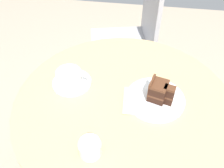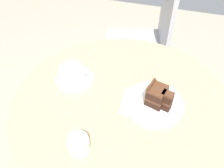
{
  "view_description": "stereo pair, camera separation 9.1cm",
  "coord_description": "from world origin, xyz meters",
  "px_view_note": "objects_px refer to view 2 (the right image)",
  "views": [
    {
      "loc": [
        0.05,
        -0.6,
        1.36
      ],
      "look_at": [
        -0.05,
        0.04,
        0.72
      ],
      "focal_mm": 38.0,
      "sensor_mm": 36.0,
      "label": 1
    },
    {
      "loc": [
        0.13,
        -0.58,
        1.36
      ],
      "look_at": [
        -0.05,
        0.04,
        0.72
      ],
      "focal_mm": 38.0,
      "sensor_mm": 36.0,
      "label": 2
    }
  ],
  "objects_px": {
    "coffee_cup": "(72,73)",
    "teaspoon": "(74,87)",
    "fork": "(141,105)",
    "cake_plate": "(154,103)",
    "cafe_chair": "(149,35)",
    "napkin": "(142,105)",
    "sugar_pot": "(78,143)",
    "cake_slice": "(158,96)",
    "saucer": "(75,79)"
  },
  "relations": [
    {
      "from": "teaspoon",
      "to": "cake_slice",
      "type": "height_order",
      "value": "cake_slice"
    },
    {
      "from": "cake_plate",
      "to": "cake_slice",
      "type": "distance_m",
      "value": 0.05
    },
    {
      "from": "teaspoon",
      "to": "fork",
      "type": "relative_size",
      "value": 0.65
    },
    {
      "from": "cake_slice",
      "to": "fork",
      "type": "distance_m",
      "value": 0.07
    },
    {
      "from": "coffee_cup",
      "to": "cake_slice",
      "type": "distance_m",
      "value": 0.35
    },
    {
      "from": "coffee_cup",
      "to": "fork",
      "type": "xyz_separation_m",
      "value": [
        0.3,
        -0.06,
        -0.02
      ]
    },
    {
      "from": "cake_plate",
      "to": "napkin",
      "type": "bearing_deg",
      "value": -153.45
    },
    {
      "from": "teaspoon",
      "to": "cafe_chair",
      "type": "relative_size",
      "value": 0.09
    },
    {
      "from": "coffee_cup",
      "to": "cake_slice",
      "type": "xyz_separation_m",
      "value": [
        0.35,
        -0.04,
        0.01
      ]
    },
    {
      "from": "cafe_chair",
      "to": "coffee_cup",
      "type": "bearing_deg",
      "value": -32.19
    },
    {
      "from": "teaspoon",
      "to": "fork",
      "type": "height_order",
      "value": "fork"
    },
    {
      "from": "teaspoon",
      "to": "cake_slice",
      "type": "distance_m",
      "value": 0.33
    },
    {
      "from": "teaspoon",
      "to": "cafe_chair",
      "type": "xyz_separation_m",
      "value": [
        0.19,
        0.68,
        -0.14
      ]
    },
    {
      "from": "teaspoon",
      "to": "fork",
      "type": "xyz_separation_m",
      "value": [
        0.27,
        -0.02,
        0.0
      ]
    },
    {
      "from": "saucer",
      "to": "cake_slice",
      "type": "relative_size",
      "value": 1.59
    },
    {
      "from": "coffee_cup",
      "to": "cake_plate",
      "type": "height_order",
      "value": "coffee_cup"
    },
    {
      "from": "teaspoon",
      "to": "cake_plate",
      "type": "height_order",
      "value": "teaspoon"
    },
    {
      "from": "coffee_cup",
      "to": "sugar_pot",
      "type": "relative_size",
      "value": 1.88
    },
    {
      "from": "napkin",
      "to": "cafe_chair",
      "type": "bearing_deg",
      "value": 96.98
    },
    {
      "from": "coffee_cup",
      "to": "sugar_pot",
      "type": "bearing_deg",
      "value": -63.1
    },
    {
      "from": "teaspoon",
      "to": "napkin",
      "type": "relative_size",
      "value": 0.49
    },
    {
      "from": "teaspoon",
      "to": "fork",
      "type": "distance_m",
      "value": 0.27
    },
    {
      "from": "cake_plate",
      "to": "cafe_chair",
      "type": "xyz_separation_m",
      "value": [
        -0.13,
        0.67,
        -0.14
      ]
    },
    {
      "from": "saucer",
      "to": "teaspoon",
      "type": "distance_m",
      "value": 0.05
    },
    {
      "from": "cake_plate",
      "to": "cake_slice",
      "type": "height_order",
      "value": "cake_slice"
    },
    {
      "from": "cake_plate",
      "to": "teaspoon",
      "type": "bearing_deg",
      "value": -178.16
    },
    {
      "from": "fork",
      "to": "coffee_cup",
      "type": "bearing_deg",
      "value": 5.24
    },
    {
      "from": "saucer",
      "to": "cafe_chair",
      "type": "bearing_deg",
      "value": 71.51
    },
    {
      "from": "saucer",
      "to": "napkin",
      "type": "xyz_separation_m",
      "value": [
        0.3,
        -0.06,
        -0.0
      ]
    },
    {
      "from": "cake_slice",
      "to": "cake_plate",
      "type": "bearing_deg",
      "value": 159.68
    },
    {
      "from": "coffee_cup",
      "to": "cake_slice",
      "type": "bearing_deg",
      "value": -6.2
    },
    {
      "from": "cake_plate",
      "to": "cafe_chair",
      "type": "relative_size",
      "value": 0.24
    },
    {
      "from": "fork",
      "to": "teaspoon",
      "type": "bearing_deg",
      "value": 13.31
    },
    {
      "from": "cafe_chair",
      "to": "sugar_pot",
      "type": "relative_size",
      "value": 13.09
    },
    {
      "from": "coffee_cup",
      "to": "teaspoon",
      "type": "distance_m",
      "value": 0.06
    },
    {
      "from": "napkin",
      "to": "sugar_pot",
      "type": "xyz_separation_m",
      "value": [
        -0.15,
        -0.23,
        0.03
      ]
    },
    {
      "from": "teaspoon",
      "to": "cake_plate",
      "type": "relative_size",
      "value": 0.38
    },
    {
      "from": "cake_plate",
      "to": "cafe_chair",
      "type": "bearing_deg",
      "value": 100.5
    },
    {
      "from": "teaspoon",
      "to": "sugar_pot",
      "type": "distance_m",
      "value": 0.27
    },
    {
      "from": "coffee_cup",
      "to": "cake_plate",
      "type": "distance_m",
      "value": 0.34
    },
    {
      "from": "cake_plate",
      "to": "fork",
      "type": "relative_size",
      "value": 1.72
    },
    {
      "from": "cake_plate",
      "to": "cafe_chair",
      "type": "height_order",
      "value": "cafe_chair"
    },
    {
      "from": "cake_plate",
      "to": "napkin",
      "type": "xyz_separation_m",
      "value": [
        -0.04,
        -0.02,
        -0.0
      ]
    },
    {
      "from": "saucer",
      "to": "sugar_pot",
      "type": "xyz_separation_m",
      "value": [
        0.14,
        -0.29,
        0.03
      ]
    },
    {
      "from": "coffee_cup",
      "to": "fork",
      "type": "height_order",
      "value": "coffee_cup"
    },
    {
      "from": "saucer",
      "to": "teaspoon",
      "type": "relative_size",
      "value": 1.85
    },
    {
      "from": "cake_plate",
      "to": "sugar_pot",
      "type": "relative_size",
      "value": 3.18
    },
    {
      "from": "napkin",
      "to": "sugar_pot",
      "type": "bearing_deg",
      "value": -123.5
    },
    {
      "from": "fork",
      "to": "cake_plate",
      "type": "bearing_deg",
      "value": -129.48
    },
    {
      "from": "saucer",
      "to": "cake_plate",
      "type": "height_order",
      "value": "cake_plate"
    }
  ]
}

